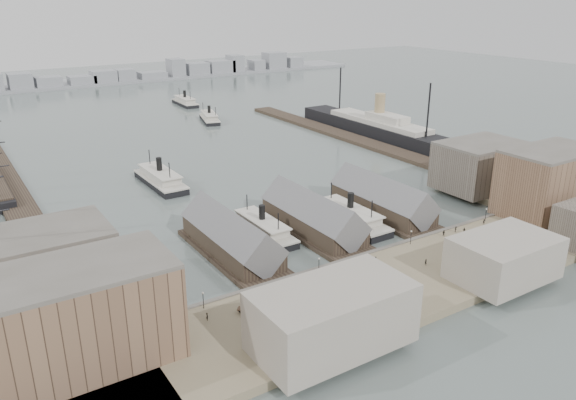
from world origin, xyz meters
TOP-DOWN VIEW (x-y plane):
  - ground at (0.00, 0.00)m, footprint 900.00×900.00m
  - quay at (0.00, -20.00)m, footprint 180.00×30.00m
  - seawall at (0.00, -5.20)m, footprint 180.00×1.20m
  - west_wharf at (-68.00, 100.00)m, footprint 10.00×220.00m
  - east_wharf at (78.00, 90.00)m, footprint 10.00×180.00m
  - ferry_shed_west at (-26.00, 16.88)m, footprint 14.00×42.00m
  - ferry_shed_center at (0.00, 16.88)m, footprint 14.00×42.00m
  - ferry_shed_east at (26.00, 16.88)m, footprint 14.00×42.00m
  - warehouse_west_front at (-70.00, -12.00)m, footprint 32.00×18.00m
  - warehouse_west_back at (-70.00, 18.00)m, footprint 26.00×20.00m
  - warehouse_east_front at (66.00, -12.00)m, footprint 30.00×18.00m
  - warehouse_east_back at (68.00, 15.00)m, footprint 28.00×20.00m
  - street_bldg_center at (20.00, -32.00)m, footprint 24.00×16.00m
  - street_bldg_west at (-30.00, -32.00)m, footprint 30.00×16.00m
  - lamp_post_far_w at (-45.00, -7.00)m, footprint 0.44×0.44m
  - lamp_post_near_w at (-15.00, -7.00)m, footprint 0.44×0.44m
  - lamp_post_near_e at (15.00, -7.00)m, footprint 0.44×0.44m
  - lamp_post_far_e at (45.00, -7.00)m, footprint 0.44×0.44m
  - far_shore at (-2.07, 334.14)m, footprint 500.00×40.00m
  - ferry_docked_west at (-13.00, 23.28)m, footprint 8.11×27.04m
  - ferry_docked_east at (13.00, 16.18)m, footprint 8.80×29.32m
  - ferry_open_near at (-21.44, 81.08)m, footprint 9.69×30.73m
  - ferry_open_mid at (39.07, 168.79)m, footprint 14.00×26.25m
  - ferry_open_far at (46.39, 219.24)m, footprint 8.93×26.91m
  - ocean_steamer at (92.00, 93.24)m, footprint 14.20×103.77m
  - tram at (54.14, -13.41)m, footprint 3.03×10.30m
  - horse_cart_left at (-37.48, -12.12)m, footprint 4.27×4.06m
  - horse_cart_center at (-11.75, -17.77)m, footprint 4.91×1.65m
  - horse_cart_right at (15.36, -22.96)m, footprint 4.61×1.83m
  - pedestrian_0 at (-46.26, -11.54)m, footprint 0.46×0.63m
  - pedestrian_1 at (-35.10, -20.54)m, footprint 0.88×1.02m
  - pedestrian_2 at (-26.85, -12.20)m, footprint 0.86×1.21m
  - pedestrian_3 at (-13.11, -25.63)m, footprint 0.93×1.01m
  - pedestrian_4 at (-0.03, -10.23)m, footprint 0.71×0.89m
  - pedestrian_5 at (9.42, -17.99)m, footprint 0.50×0.64m
  - pedestrian_6 at (26.50, -8.00)m, footprint 0.77×0.91m
  - pedestrian_7 at (33.54, -22.57)m, footprint 0.64×1.05m
  - pedestrian_8 at (32.68, -9.79)m, footprint 0.79×1.06m
  - pedestrian_9 at (53.14, -22.00)m, footprint 0.88×0.93m
  - pedestrian_10 at (42.47, -8.56)m, footprint 0.45×0.61m
  - pedestrian_11 at (31.28, -8.02)m, footprint 1.24×0.93m

SIDE VIEW (x-z plane):
  - ground at x=0.00m, z-range 0.00..0.00m
  - west_wharf at x=-68.00m, z-range 0.00..1.60m
  - east_wharf at x=78.00m, z-range 0.00..1.60m
  - quay at x=0.00m, z-range 0.00..2.00m
  - seawall at x=0.00m, z-range 0.00..2.30m
  - ferry_open_mid at x=39.07m, z-range -2.39..6.59m
  - ferry_open_far at x=46.39m, z-range -2.53..6.99m
  - ferry_docked_west at x=-13.00m, z-range -2.57..7.09m
  - ferry_docked_east at x=13.00m, z-range -2.78..7.69m
  - ferry_open_near at x=-21.44m, z-range -2.90..8.02m
  - horse_cart_right at x=15.36m, z-range 2.04..3.47m
  - horse_cart_left at x=-37.48m, z-range 2.04..3.49m
  - pedestrian_4 at x=-0.03m, z-range 2.00..3.57m
  - pedestrian_7 at x=33.54m, z-range 2.00..3.58m
  - pedestrian_9 at x=53.14m, z-range 2.00..3.60m
  - horse_cart_center at x=-11.75m, z-range 2.01..3.62m
  - pedestrian_5 at x=9.42m, z-range 2.00..3.63m
  - pedestrian_3 at x=-13.11m, z-range 2.00..3.66m
  - pedestrian_8 at x=32.68m, z-range 2.00..3.67m
  - pedestrian_10 at x=42.47m, z-range 2.00..3.67m
  - pedestrian_6 at x=26.50m, z-range 2.00..3.68m
  - pedestrian_2 at x=-26.85m, z-range 2.00..3.69m
  - pedestrian_11 at x=31.28m, z-range 2.00..3.71m
  - pedestrian_0 at x=-46.26m, z-range 2.00..3.73m
  - pedestrian_1 at x=-35.10m, z-range 2.00..3.79m
  - tram at x=54.14m, z-range 2.04..5.67m
  - far_shore at x=-2.07m, z-range -3.96..11.77m
  - ocean_steamer at x=92.00m, z-range -5.91..14.84m
  - ferry_shed_west at x=-26.00m, z-range -1.66..10.94m
  - ferry_shed_center at x=0.00m, z-range -1.66..10.94m
  - ferry_shed_east at x=26.00m, z-range -1.66..10.94m
  - lamp_post_far_w at x=-45.00m, z-range 2.75..6.67m
  - lamp_post_near_w at x=-15.00m, z-range 2.75..6.67m
  - lamp_post_near_e at x=15.00m, z-range 2.75..6.67m
  - lamp_post_far_e at x=45.00m, z-range 2.75..6.67m
  - street_bldg_center at x=20.00m, z-range 2.00..12.00m
  - street_bldg_west at x=-30.00m, z-range 2.00..14.00m
  - warehouse_west_back at x=-70.00m, z-range 2.00..16.00m
  - warehouse_east_back at x=68.00m, z-range 2.00..17.00m
  - warehouse_west_front at x=-70.00m, z-range 2.00..20.00m
  - warehouse_east_front at x=66.00m, z-range 2.00..21.00m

